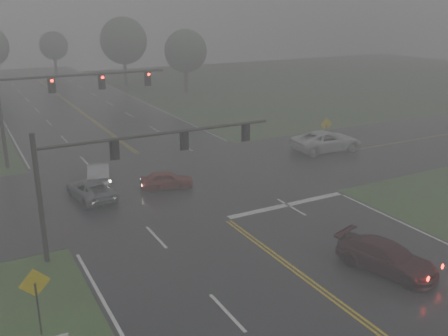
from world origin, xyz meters
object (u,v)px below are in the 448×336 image
sedan_silver (100,182)px  signal_gantry_near (120,161)px  pickup_white (326,151)px  signal_gantry_far (55,94)px  sedan_maroon (385,271)px  car_grey (92,199)px  sedan_red (167,189)px

sedan_silver → signal_gantry_near: bearing=98.0°
pickup_white → signal_gantry_far: size_ratio=0.46×
sedan_silver → pickup_white: 19.64m
sedan_maroon → sedan_silver: size_ratio=1.15×
sedan_maroon → car_grey: (-9.94, 16.00, 0.00)m
sedan_maroon → pickup_white: pickup_white is taller
sedan_silver → pickup_white: bearing=-168.2°
sedan_maroon → sedan_silver: 20.87m
sedan_red → pickup_white: (15.86, 2.23, 0.00)m
sedan_maroon → signal_gantry_near: 14.03m
car_grey → signal_gantry_near: (-0.05, -7.29, 4.60)m
sedan_maroon → sedan_red: size_ratio=1.33×
sedan_maroon → sedan_red: bearing=90.7°
sedan_maroon → signal_gantry_near: bearing=122.1°
sedan_silver → car_grey: bearing=81.6°
sedan_red → pickup_white: size_ratio=0.59×
car_grey → signal_gantry_near: size_ratio=0.36×
signal_gantry_far → sedan_red: bearing=-64.2°
sedan_silver → car_grey: sedan_silver is taller
car_grey → signal_gantry_far: signal_gantry_far is taller
signal_gantry_near → sedan_silver: bearing=82.3°
sedan_silver → sedan_red: bearing=151.9°
sedan_maroon → sedan_red: (-4.85, 15.44, 0.00)m
signal_gantry_near → sedan_maroon: bearing=-41.1°
sedan_red → signal_gantry_near: signal_gantry_near is taller
signal_gantry_near → signal_gantry_far: 17.16m
pickup_white → signal_gantry_far: (-20.89, 8.18, 5.41)m
sedan_maroon → signal_gantry_near: signal_gantry_near is taller
sedan_red → sedan_silver: size_ratio=0.86×
pickup_white → sedan_red: bearing=103.0°
car_grey → signal_gantry_far: 11.24m
pickup_white → signal_gantry_near: size_ratio=0.48×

